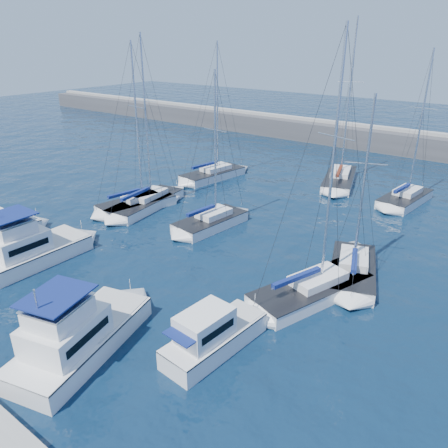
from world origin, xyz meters
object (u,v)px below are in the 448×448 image
Objects in this scene: sailboat_back_a at (213,174)px; sailboat_back_b at (340,179)px; motor_yacht_port_inner at (27,250)px; sailboat_mid_d at (312,289)px; sailboat_mid_a at (137,204)px; sailboat_back_c at (405,198)px; motor_yacht_stbd_outer at (212,337)px; motor_yacht_stbd_inner at (76,337)px; sailboat_mid_e at (353,270)px; sailboat_mid_b at (146,203)px; sailboat_mid_c at (211,222)px.

sailboat_back_a is 15.11m from sailboat_back_b.
motor_yacht_port_inner is at bearing -125.32° from sailboat_back_b.
sailboat_mid_a is at bearing -172.37° from sailboat_mid_d.
sailboat_back_c is (8.21, -2.35, -0.01)m from sailboat_back_b.
motor_yacht_stbd_outer is 33.33m from sailboat_back_b.
motor_yacht_stbd_inner is 19.20m from sailboat_mid_e.
sailboat_back_a is at bearing 131.23° from sailboat_mid_e.
sailboat_back_c is (19.09, 30.74, -0.59)m from motor_yacht_port_inner.
sailboat_back_a is at bearing 160.63° from sailboat_mid_d.
motor_yacht_port_inner is 0.48× the size of sailboat_mid_d.
motor_yacht_stbd_outer is 31.93m from sailboat_back_a.
motor_yacht_port_inner is at bearing -173.92° from motor_yacht_stbd_outer.
sailboat_back_c is at bearing 22.61° from sailboat_back_a.
motor_yacht_stbd_outer is 8.52m from sailboat_mid_d.
sailboat_mid_b is 21.43m from sailboat_mid_d.
sailboat_back_a reaches higher than motor_yacht_stbd_outer.
sailboat_back_b is 1.19× the size of sailboat_back_c.
sailboat_back_a is 1.03× the size of sailboat_back_c.
sailboat_mid_b is 22.01m from sailboat_mid_e.
motor_yacht_stbd_inner is 37.27m from sailboat_back_b.
motor_yacht_port_inner is 24.29m from sailboat_mid_e.
sailboat_mid_b is at bearing -133.30° from sailboat_back_c.
sailboat_mid_d is at bearing -21.16° from sailboat_mid_b.
motor_yacht_port_inner is at bearing -109.82° from sailboat_mid_c.
sailboat_back_b reaches higher than sailboat_mid_e.
motor_yacht_stbd_outer is 23.14m from sailboat_mid_b.
sailboat_back_c is at bearing 74.85° from sailboat_mid_e.
sailboat_mid_e is at bearing -78.35° from sailboat_back_c.
sailboat_mid_b is (-13.31, 17.82, -0.60)m from motor_yacht_stbd_inner.
motor_yacht_port_inner is 12.56m from motor_yacht_stbd_inner.
sailboat_mid_d reaches higher than sailboat_mid_c.
sailboat_mid_e reaches higher than motor_yacht_port_inner.
motor_yacht_stbd_inner is at bearing -67.77° from sailboat_mid_c.
motor_yacht_stbd_outer is at bearing -85.98° from sailboat_back_c.
sailboat_mid_d is 0.93× the size of sailboat_back_b.
sailboat_mid_e is at bearing 3.14° from sailboat_mid_c.
motor_yacht_stbd_outer is 17.10m from sailboat_mid_c.
sailboat_mid_d reaches higher than motor_yacht_stbd_inner.
sailboat_mid_a is 0.96× the size of sailboat_mid_b.
sailboat_mid_d is 1.11× the size of sailboat_back_c.
sailboat_mid_b is at bearing 158.30° from sailboat_mid_e.
sailboat_mid_b is at bearing 149.79° from motor_yacht_stbd_outer.
sailboat_mid_b is at bearing -77.49° from sailboat_back_a.
motor_yacht_stbd_inner is 0.59× the size of sailboat_back_a.
sailboat_back_b is (12.81, 20.27, 0.00)m from sailboat_mid_a.
sailboat_mid_e is 0.82× the size of sailboat_back_a.
sailboat_back_a is (-14.06, 29.69, -0.60)m from motor_yacht_stbd_inner.
motor_yacht_port_inner is 34.83m from sailboat_back_b.
motor_yacht_stbd_inner is at bearing -136.34° from motor_yacht_stbd_outer.
sailboat_mid_a is at bearing 98.57° from motor_yacht_port_inner.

